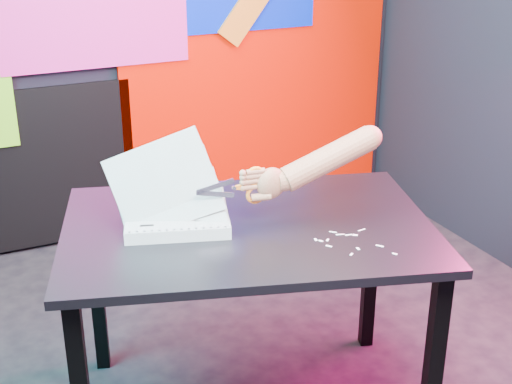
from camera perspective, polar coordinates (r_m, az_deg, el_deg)
name	(u,v)px	position (r m, az deg, el deg)	size (l,w,h in m)	color
room	(269,29)	(2.38, 1.05, 12.91)	(3.01, 3.01, 2.71)	black
backdrop	(157,60)	(3.82, -7.93, 10.38)	(2.88, 0.05, 2.08)	red
work_table	(248,249)	(2.39, -0.64, -4.55)	(1.39, 1.12, 0.75)	black
printout_stack	(176,218)	(2.34, -6.40, -2.04)	(0.40, 0.33, 0.33)	white
scissors	(251,186)	(2.31, -0.42, 0.50)	(0.23, 0.04, 0.13)	silver
hand_forearm	(319,162)	(2.37, 5.05, 2.38)	(0.48, 0.13, 0.22)	tan
paper_clippings	(348,241)	(2.26, 7.38, -3.88)	(0.19, 0.23, 0.00)	white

